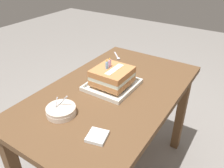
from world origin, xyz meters
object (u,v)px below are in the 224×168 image
(bowl_stack, at_px, (61,111))
(serving_spoon_near_tray, at_px, (118,57))
(foil_tray, at_px, (112,85))
(napkin_pile, at_px, (97,136))
(birthday_cake, at_px, (112,76))

(bowl_stack, distance_m, serving_spoon_near_tray, 0.74)
(foil_tray, relative_size, napkin_pile, 2.73)
(serving_spoon_near_tray, bearing_deg, napkin_pile, -154.18)
(napkin_pile, bearing_deg, foil_tray, 24.47)
(bowl_stack, bearing_deg, napkin_pile, -98.36)
(serving_spoon_near_tray, height_order, napkin_pile, napkin_pile)
(serving_spoon_near_tray, bearing_deg, bowl_stack, -170.48)
(napkin_pile, bearing_deg, bowl_stack, 81.64)
(foil_tray, height_order, bowl_stack, bowl_stack)
(birthday_cake, distance_m, serving_spoon_near_tray, 0.42)
(foil_tray, xyz_separation_m, birthday_cake, (0.00, 0.00, 0.06))
(napkin_pile, bearing_deg, birthday_cake, 24.47)
(birthday_cake, relative_size, bowl_stack, 1.38)
(foil_tray, height_order, birthday_cake, birthday_cake)
(serving_spoon_near_tray, distance_m, napkin_pile, 0.85)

